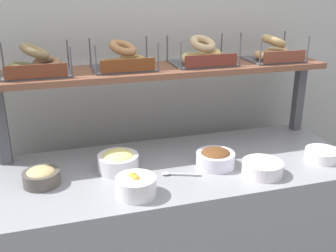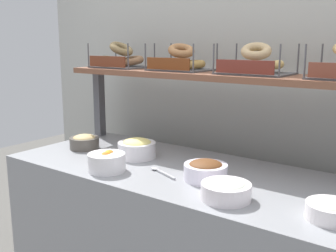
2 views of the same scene
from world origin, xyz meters
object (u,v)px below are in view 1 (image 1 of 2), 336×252
bagel_basket_sesame (273,52)px  bowl_cream_cheese (262,166)px  bagel_basket_everything (123,60)px  bowl_egg_salad (118,161)px  bagel_basket_poppy (36,64)px  bowl_chocolate_spread (215,158)px  bowl_hummus (41,176)px  bowl_scallion_spread (322,154)px  bowl_fruit_salad (136,186)px  bagel_basket_plain (202,55)px  serving_spoon_near_plate (175,174)px

bagel_basket_sesame → bowl_cream_cheese: bearing=-121.3°
bowl_cream_cheese → bagel_basket_everything: size_ratio=0.61×
bowl_egg_salad → bagel_basket_everything: bearing=71.0°
bagel_basket_poppy → bagel_basket_everything: (0.41, 0.01, -0.01)m
bowl_egg_salad → bagel_basket_poppy: 0.59m
bagel_basket_everything → bowl_egg_salad: bearing=-109.0°
bowl_chocolate_spread → bagel_basket_sesame: (0.46, 0.33, 0.43)m
bowl_hummus → bowl_scallion_spread: 1.35m
bowl_fruit_salad → bagel_basket_sesame: 1.10m
bowl_hummus → bowl_egg_salad: 0.35m
bowl_cream_cheese → bowl_hummus: 1.00m
bowl_scallion_spread → bagel_basket_poppy: bagel_basket_poppy is taller
bowl_egg_salad → bagel_basket_sesame: size_ratio=0.65×
bowl_hummus → bagel_basket_poppy: bearing=85.6°
bowl_hummus → bagel_basket_plain: size_ratio=0.49×
bowl_fruit_salad → bowl_chocolate_spread: bearing=20.6°
bowl_hummus → bagel_basket_plain: (0.86, 0.29, 0.44)m
bagel_basket_poppy → bagel_basket_sesame: bagel_basket_poppy is taller
bowl_hummus → bowl_egg_salad: bowl_egg_salad is taller
bagel_basket_poppy → bagel_basket_everything: 0.41m
bowl_chocolate_spread → bagel_basket_sesame: bagel_basket_sesame is taller
bowl_hummus → bagel_basket_plain: bearing=18.8°
bagel_basket_poppy → bagel_basket_everything: size_ratio=1.03×
bowl_hummus → bagel_basket_everything: 0.68m
bowl_fruit_salad → serving_spoon_near_plate: bowl_fruit_salad is taller
bowl_chocolate_spread → bowl_fruit_salad: (-0.43, -0.16, 0.00)m
bowl_fruit_salad → serving_spoon_near_plate: size_ratio=0.98×
bagel_basket_sesame → bowl_scallion_spread: bearing=-79.4°
bowl_cream_cheese → bowl_chocolate_spread: size_ratio=1.01×
bagel_basket_sesame → serving_spoon_near_plate: bearing=-151.8°
bowl_chocolate_spread → bowl_hummus: bearing=176.6°
bowl_cream_cheese → bowl_chocolate_spread: (-0.17, 0.14, 0.00)m
bowl_cream_cheese → bagel_basket_sesame: bearing=58.7°
bagel_basket_poppy → bagel_basket_sesame: bearing=-0.4°
bowl_egg_salad → bowl_cream_cheese: bearing=-19.9°
bowl_egg_salad → bowl_scallion_spread: 1.01m
bowl_hummus → bagel_basket_poppy: 0.53m
bowl_chocolate_spread → bagel_basket_everything: bearing=136.9°
bowl_cream_cheese → bagel_basket_sesame: 0.70m
bowl_egg_salad → bagel_basket_sesame: bearing=14.6°
bagel_basket_poppy → bowl_scallion_spread: bearing=-17.9°
bowl_hummus → bagel_basket_everything: size_ratio=0.52×
bagel_basket_everything → bowl_chocolate_spread: bearing=-43.1°
bowl_cream_cheese → bowl_scallion_spread: bearing=8.3°
serving_spoon_near_plate → bagel_basket_plain: 0.66m
bowl_cream_cheese → serving_spoon_near_plate: bearing=164.9°
bowl_egg_salad → bowl_fruit_salad: 0.25m
bowl_scallion_spread → bowl_chocolate_spread: bearing=170.5°
bowl_hummus → bowl_chocolate_spread: 0.81m
bowl_cream_cheese → serving_spoon_near_plate: size_ratio=1.09×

